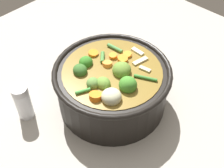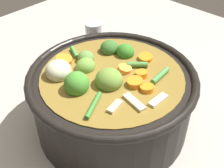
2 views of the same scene
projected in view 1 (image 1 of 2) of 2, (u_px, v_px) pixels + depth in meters
name	position (u px, v px, depth m)	size (l,w,h in m)	color
ground_plane	(112.00, 102.00, 0.78)	(1.10, 1.10, 0.00)	#9E998E
cooking_pot	(112.00, 86.00, 0.73)	(0.28, 0.28, 0.14)	black
salt_shaker	(23.00, 102.00, 0.71)	(0.04, 0.04, 0.10)	silver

